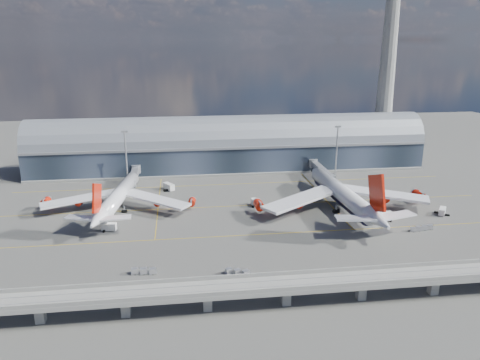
{
  "coord_description": "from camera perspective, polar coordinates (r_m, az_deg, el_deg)",
  "views": [
    {
      "loc": [
        -25.41,
        -158.06,
        64.92
      ],
      "look_at": [
        -3.25,
        10.0,
        14.0
      ],
      "focal_mm": 35.0,
      "sensor_mm": 36.0,
      "label": 1
    }
  ],
  "objects": [
    {
      "name": "ground",
      "position": [
        172.75,
        1.51,
        -5.36
      ],
      "size": [
        500.0,
        500.0,
        0.0
      ],
      "primitive_type": "plane",
      "color": "#474744",
      "rests_on": "ground"
    },
    {
      "name": "taxi_lines",
      "position": [
        193.18,
        0.49,
        -2.92
      ],
      "size": [
        200.0,
        80.12,
        0.01
      ],
      "color": "gold",
      "rests_on": "ground"
    },
    {
      "name": "terminal",
      "position": [
        243.38,
        -1.34,
        4.0
      ],
      "size": [
        200.0,
        30.0,
        28.0
      ],
      "color": "#1D2631",
      "rests_on": "ground"
    },
    {
      "name": "control_tower",
      "position": [
        265.48,
        17.55,
        13.1
      ],
      "size": [
        19.0,
        19.0,
        103.0
      ],
      "color": "gray",
      "rests_on": "ground"
    },
    {
      "name": "guideway",
      "position": [
        121.75,
        5.66,
        -12.69
      ],
      "size": [
        220.0,
        8.5,
        7.2
      ],
      "color": "gray",
      "rests_on": "ground"
    },
    {
      "name": "floodlight_mast_left",
      "position": [
        220.52,
        -13.72,
        2.79
      ],
      "size": [
        3.0,
        0.7,
        25.7
      ],
      "color": "gray",
      "rests_on": "ground"
    },
    {
      "name": "floodlight_mast_right",
      "position": [
        231.76,
        11.7,
        3.58
      ],
      "size": [
        3.0,
        0.7,
        25.7
      ],
      "color": "gray",
      "rests_on": "ground"
    },
    {
      "name": "airliner_left",
      "position": [
        189.57,
        -14.76,
        -2.09
      ],
      "size": [
        61.17,
        64.35,
        19.63
      ],
      "rotation": [
        0.0,
        0.0,
        -0.14
      ],
      "color": "white",
      "rests_on": "ground"
    },
    {
      "name": "airliner_right",
      "position": [
        188.77,
        12.46,
        -1.84
      ],
      "size": [
        71.18,
        74.4,
        23.61
      ],
      "rotation": [
        0.0,
        0.0,
        0.05
      ],
      "color": "white",
      "rests_on": "ground"
    },
    {
      "name": "jet_bridge_left",
      "position": [
        220.5,
        -12.78,
        0.58
      ],
      "size": [
        4.4,
        28.0,
        7.25
      ],
      "color": "gray",
      "rests_on": "ground"
    },
    {
      "name": "jet_bridge_right",
      "position": [
        227.57,
        9.79,
        1.25
      ],
      "size": [
        4.4,
        32.0,
        7.25
      ],
      "color": "gray",
      "rests_on": "ground"
    },
    {
      "name": "service_truck_0",
      "position": [
        185.99,
        -15.52,
        -3.88
      ],
      "size": [
        2.38,
        6.62,
        2.74
      ],
      "rotation": [
        0.0,
        0.0,
        -0.01
      ],
      "color": "silver",
      "rests_on": "ground"
    },
    {
      "name": "service_truck_1",
      "position": [
        172.37,
        -15.67,
        -5.54
      ],
      "size": [
        5.3,
        3.16,
        2.89
      ],
      "rotation": [
        0.0,
        0.0,
        1.4
      ],
      "color": "silver",
      "rests_on": "ground"
    },
    {
      "name": "service_truck_2",
      "position": [
        182.61,
        16.85,
        -4.3
      ],
      "size": [
        9.19,
        3.92,
        3.23
      ],
      "rotation": [
        0.0,
        0.0,
        1.73
      ],
      "color": "silver",
      "rests_on": "ground"
    },
    {
      "name": "service_truck_3",
      "position": [
        197.15,
        23.43,
        -3.52
      ],
      "size": [
        4.99,
        5.78,
        2.7
      ],
      "rotation": [
        0.0,
        0.0,
        -0.62
      ],
      "color": "silver",
      "rests_on": "ground"
    },
    {
      "name": "service_truck_4",
      "position": [
        190.22,
        1.86,
        -2.78
      ],
      "size": [
        3.15,
        5.26,
        2.86
      ],
      "rotation": [
        0.0,
        0.0,
        0.18
      ],
      "color": "silver",
      "rests_on": "ground"
    },
    {
      "name": "service_truck_5",
      "position": [
        212.62,
        -8.67,
        -0.81
      ],
      "size": [
        5.41,
        6.68,
        3.07
      ],
      "rotation": [
        0.0,
        0.0,
        0.55
      ],
      "color": "silver",
      "rests_on": "ground"
    },
    {
      "name": "cargo_train_0",
      "position": [
        140.23,
        -11.66,
        -10.83
      ],
      "size": [
        7.64,
        2.54,
        1.68
      ],
      "rotation": [
        0.0,
        0.0,
        1.7
      ],
      "color": "gray",
      "rests_on": "ground"
    },
    {
      "name": "cargo_train_1",
      "position": [
        136.96,
        -0.33,
        -11.17
      ],
      "size": [
        7.39,
        4.16,
        1.64
      ],
      "rotation": [
        0.0,
        0.0,
        1.95
      ],
      "color": "gray",
      "rests_on": "ground"
    },
    {
      "name": "cargo_train_2",
      "position": [
        178.68,
        21.25,
        -5.51
      ],
      "size": [
        9.42,
        3.03,
        1.55
      ],
      "rotation": [
        0.0,
        0.0,
        1.4
      ],
      "color": "gray",
      "rests_on": "ground"
    }
  ]
}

